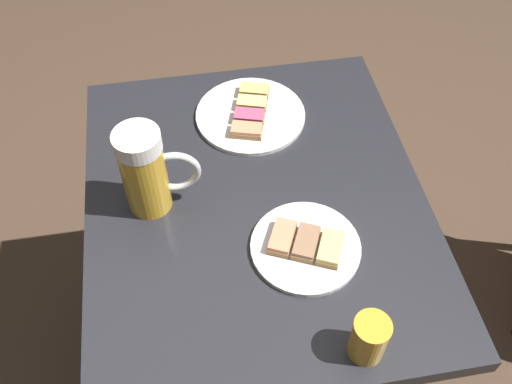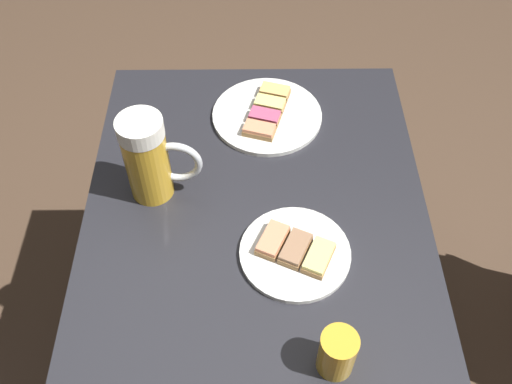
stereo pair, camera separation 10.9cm
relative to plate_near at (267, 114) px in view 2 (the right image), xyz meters
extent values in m
plane|color=#4C3828|center=(0.03, 0.23, -0.73)|extent=(6.00, 6.00, 0.00)
cylinder|color=black|center=(0.03, 0.23, -0.72)|extent=(0.44, 0.44, 0.01)
cylinder|color=black|center=(0.03, 0.23, -0.37)|extent=(0.09, 0.09, 0.69)
cube|color=#232328|center=(0.03, 0.23, -0.03)|extent=(0.65, 0.78, 0.04)
cylinder|color=white|center=(0.00, 0.00, 0.00)|extent=(0.24, 0.24, 0.01)
cube|color=#9E7547|center=(-0.02, -0.06, 0.01)|extent=(0.07, 0.06, 0.01)
cube|color=#E5B266|center=(-0.02, -0.06, 0.02)|extent=(0.07, 0.05, 0.01)
cube|color=#9E7547|center=(-0.01, -0.02, 0.01)|extent=(0.07, 0.06, 0.01)
cube|color=#EFE07A|center=(-0.01, -0.02, 0.02)|extent=(0.07, 0.05, 0.01)
cube|color=#9E7547|center=(0.01, 0.02, 0.01)|extent=(0.07, 0.06, 0.01)
cube|color=#BC4C70|center=(0.01, 0.02, 0.02)|extent=(0.07, 0.05, 0.01)
cube|color=#9E7547|center=(0.02, 0.06, 0.01)|extent=(0.07, 0.06, 0.01)
cube|color=#EA8E66|center=(0.02, 0.06, 0.02)|extent=(0.07, 0.05, 0.01)
cylinder|color=white|center=(-0.04, 0.36, 0.00)|extent=(0.20, 0.20, 0.01)
cube|color=#9E7547|center=(-0.08, 0.37, 0.01)|extent=(0.07, 0.08, 0.01)
cube|color=#EFE07A|center=(-0.08, 0.37, 0.02)|extent=(0.06, 0.08, 0.01)
cube|color=#9E7547|center=(-0.04, 0.36, 0.01)|extent=(0.07, 0.08, 0.01)
cube|color=#997051|center=(-0.04, 0.36, 0.02)|extent=(0.06, 0.08, 0.01)
cube|color=#9E7547|center=(0.00, 0.34, 0.01)|extent=(0.07, 0.08, 0.01)
cube|color=#EA8E66|center=(0.00, 0.34, 0.02)|extent=(0.06, 0.08, 0.01)
cylinder|color=gold|center=(0.23, 0.20, 0.07)|extent=(0.08, 0.08, 0.15)
cylinder|color=white|center=(0.23, 0.20, 0.16)|extent=(0.08, 0.08, 0.03)
torus|color=silver|center=(0.17, 0.21, 0.08)|extent=(0.10, 0.02, 0.10)
cylinder|color=gold|center=(-0.09, 0.56, 0.03)|extent=(0.06, 0.06, 0.09)
camera|label=1|loc=(0.14, 0.90, 0.86)|focal=40.05mm
camera|label=2|loc=(0.03, 0.91, 0.86)|focal=40.05mm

